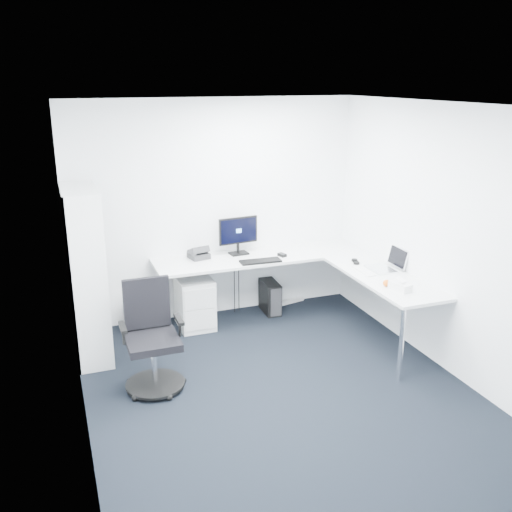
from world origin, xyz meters
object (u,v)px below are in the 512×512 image
object	(u,v)px
bookshelf	(86,274)
laptop	(381,259)
l_desk	(277,295)
monitor	(239,235)
task_chair	(153,339)

from	to	relation	value
bookshelf	laptop	world-z (taller)	bookshelf
l_desk	monitor	distance (m)	0.88
monitor	task_chair	bearing A→B (deg)	-139.17
bookshelf	monitor	bearing A→B (deg)	13.50
bookshelf	task_chair	xyz separation A→B (m)	(0.50, -0.99, -0.39)
task_chair	l_desk	bearing A→B (deg)	29.51
monitor	laptop	xyz separation A→B (m)	(1.33, -1.13, -0.11)
task_chair	monitor	size ratio (longest dim) A/B	2.12
l_desk	laptop	size ratio (longest dim) A/B	7.72
bookshelf	task_chair	size ratio (longest dim) A/B	1.73
bookshelf	laptop	xyz separation A→B (m)	(3.19, -0.69, 0.02)
monitor	l_desk	bearing A→B (deg)	-63.27
l_desk	laptop	bearing A→B (deg)	-32.23
task_chair	laptop	size ratio (longest dim) A/B	2.96
bookshelf	monitor	world-z (taller)	bookshelf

